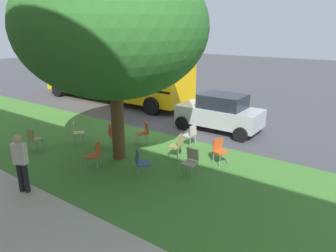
# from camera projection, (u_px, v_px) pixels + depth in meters

# --- Properties ---
(ground) EXTENTS (80.00, 80.00, 0.00)m
(ground) POSITION_uv_depth(u_px,v_px,m) (160.00, 131.00, 13.87)
(ground) COLOR #424247
(grass_verge) EXTENTS (48.00, 6.00, 0.01)m
(grass_verge) POSITION_uv_depth(u_px,v_px,m) (107.00, 153.00, 11.38)
(grass_verge) COLOR #3D752D
(grass_verge) RESTS_ON ground
(street_tree) EXTENTS (6.01, 6.01, 6.61)m
(street_tree) POSITION_uv_depth(u_px,v_px,m) (113.00, 28.00, 9.66)
(street_tree) COLOR brown
(street_tree) RESTS_ON ground
(chair_0) EXTENTS (0.59, 0.59, 0.88)m
(chair_0) POSITION_uv_depth(u_px,v_px,m) (76.00, 131.00, 12.18)
(chair_0) COLOR beige
(chair_0) RESTS_ON ground
(chair_1) EXTENTS (0.56, 0.57, 0.88)m
(chair_1) POSITION_uv_depth(u_px,v_px,m) (113.00, 134.00, 11.89)
(chair_1) COLOR #B7332D
(chair_1) RESTS_ON ground
(chair_2) EXTENTS (0.57, 0.57, 0.88)m
(chair_2) POSITION_uv_depth(u_px,v_px,m) (95.00, 154.00, 10.00)
(chair_2) COLOR #C64C1E
(chair_2) RESTS_ON ground
(chair_3) EXTENTS (0.58, 0.58, 0.88)m
(chair_3) POSITION_uv_depth(u_px,v_px,m) (144.00, 131.00, 12.18)
(chair_3) COLOR #C64C1E
(chair_3) RESTS_ON ground
(chair_4) EXTENTS (0.55, 0.54, 0.88)m
(chair_4) POSITION_uv_depth(u_px,v_px,m) (220.00, 149.00, 10.36)
(chair_4) COLOR #C64C1E
(chair_4) RESTS_ON ground
(chair_5) EXTENTS (0.43, 0.43, 0.88)m
(chair_5) POSITION_uv_depth(u_px,v_px,m) (191.00, 160.00, 9.51)
(chair_5) COLOR #ADA393
(chair_5) RESTS_ON ground
(chair_6) EXTENTS (0.45, 0.45, 0.88)m
(chair_6) POSITION_uv_depth(u_px,v_px,m) (33.00, 138.00, 11.42)
(chair_6) COLOR olive
(chair_6) RESTS_ON ground
(chair_7) EXTENTS (0.44, 0.44, 0.88)m
(chair_7) POSITION_uv_depth(u_px,v_px,m) (191.00, 134.00, 11.86)
(chair_7) COLOR #ADA393
(chair_7) RESTS_ON ground
(chair_8) EXTENTS (0.49, 0.49, 0.88)m
(chair_8) POSITION_uv_depth(u_px,v_px,m) (178.00, 144.00, 10.81)
(chair_8) COLOR olive
(chair_8) RESTS_ON ground
(chair_9) EXTENTS (0.58, 0.59, 0.88)m
(chair_9) POSITION_uv_depth(u_px,v_px,m) (141.00, 161.00, 9.40)
(chair_9) COLOR #335184
(chair_9) RESTS_ON ground
(parked_car) EXTENTS (3.70, 1.92, 1.65)m
(parked_car) POSITION_uv_depth(u_px,v_px,m) (220.00, 112.00, 13.69)
(parked_car) COLOR #ADB2B7
(parked_car) RESTS_ON ground
(school_bus) EXTENTS (10.40, 2.80, 2.88)m
(school_bus) POSITION_uv_depth(u_px,v_px,m) (113.00, 73.00, 19.08)
(school_bus) COLOR yellow
(school_bus) RESTS_ON ground
(pedestrian_0) EXTENTS (0.41, 0.33, 1.69)m
(pedestrian_0) POSITION_uv_depth(u_px,v_px,m) (21.00, 161.00, 8.43)
(pedestrian_0) COLOR black
(pedestrian_0) RESTS_ON ground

